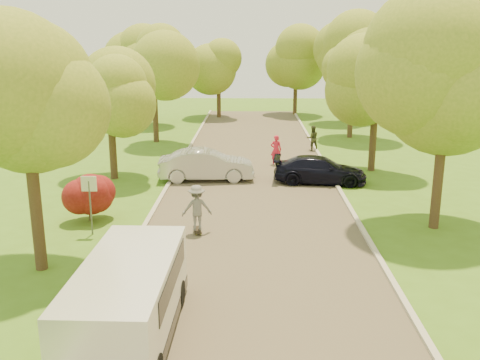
# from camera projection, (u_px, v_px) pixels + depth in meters

# --- Properties ---
(ground) EXTENTS (100.00, 100.00, 0.00)m
(ground) POSITION_uv_depth(u_px,v_px,m) (253.00, 285.00, 15.37)
(ground) COLOR #44701A
(ground) RESTS_ON ground
(road) EXTENTS (8.00, 60.00, 0.01)m
(road) POSITION_uv_depth(u_px,v_px,m) (252.00, 202.00, 23.10)
(road) COLOR #4C4438
(road) RESTS_ON ground
(curb_left) EXTENTS (0.18, 60.00, 0.12)m
(curb_left) POSITION_uv_depth(u_px,v_px,m) (159.00, 201.00, 23.17)
(curb_left) COLOR #B2AD9E
(curb_left) RESTS_ON ground
(curb_right) EXTENTS (0.18, 60.00, 0.12)m
(curb_right) POSITION_uv_depth(u_px,v_px,m) (346.00, 202.00, 23.00)
(curb_right) COLOR #B2AD9E
(curb_right) RESTS_ON ground
(street_sign) EXTENTS (0.55, 0.06, 2.17)m
(street_sign) POSITION_uv_depth(u_px,v_px,m) (90.00, 193.00, 18.96)
(street_sign) COLOR #59595E
(street_sign) RESTS_ON ground
(red_shrub) EXTENTS (1.70, 1.70, 1.95)m
(red_shrub) POSITION_uv_depth(u_px,v_px,m) (89.00, 194.00, 20.54)
(red_shrub) COLOR #382619
(red_shrub) RESTS_ON ground
(tree_l_mida) EXTENTS (4.71, 4.60, 7.39)m
(tree_l_mida) POSITION_uv_depth(u_px,v_px,m) (32.00, 100.00, 15.14)
(tree_l_mida) COLOR #382619
(tree_l_mida) RESTS_ON ground
(tree_l_midb) EXTENTS (4.30, 4.20, 6.62)m
(tree_l_midb) POSITION_uv_depth(u_px,v_px,m) (113.00, 87.00, 25.94)
(tree_l_midb) COLOR #382619
(tree_l_midb) RESTS_ON ground
(tree_l_far) EXTENTS (4.92, 4.80, 7.79)m
(tree_l_far) POSITION_uv_depth(u_px,v_px,m) (156.00, 60.00, 35.37)
(tree_l_far) COLOR #382619
(tree_l_far) RESTS_ON ground
(tree_r_mida) EXTENTS (5.13, 5.00, 7.95)m
(tree_r_mida) POSITION_uv_depth(u_px,v_px,m) (454.00, 78.00, 18.64)
(tree_r_mida) COLOR #382619
(tree_r_mida) RESTS_ON ground
(tree_r_midb) EXTENTS (4.51, 4.40, 7.01)m
(tree_r_midb) POSITION_uv_depth(u_px,v_px,m) (381.00, 78.00, 27.51)
(tree_r_midb) COLOR #382619
(tree_r_midb) RESTS_ON ground
(tree_r_far) EXTENTS (5.33, 5.20, 8.34)m
(tree_r_far) POSITION_uv_depth(u_px,v_px,m) (357.00, 54.00, 36.92)
(tree_r_far) COLOR #382619
(tree_r_far) RESTS_ON ground
(tree_bg_a) EXTENTS (5.12, 5.00, 7.72)m
(tree_bg_a) POSITION_uv_depth(u_px,v_px,m) (144.00, 59.00, 43.19)
(tree_bg_a) COLOR #382619
(tree_bg_a) RESTS_ON ground
(tree_bg_b) EXTENTS (5.12, 5.00, 7.95)m
(tree_bg_b) POSITION_uv_depth(u_px,v_px,m) (351.00, 55.00, 44.71)
(tree_bg_b) COLOR #382619
(tree_bg_b) RESTS_ON ground
(tree_bg_c) EXTENTS (4.92, 4.80, 7.33)m
(tree_bg_c) POSITION_uv_depth(u_px,v_px,m) (221.00, 60.00, 47.00)
(tree_bg_c) COLOR #382619
(tree_bg_c) RESTS_ON ground
(tree_bg_d) EXTENTS (5.12, 5.00, 7.72)m
(tree_bg_d) POSITION_uv_depth(u_px,v_px,m) (299.00, 56.00, 48.71)
(tree_bg_d) COLOR #382619
(tree_bg_d) RESTS_ON ground
(minivan) EXTENTS (2.11, 5.22, 1.93)m
(minivan) POSITION_uv_depth(u_px,v_px,m) (129.00, 299.00, 12.37)
(minivan) COLOR white
(minivan) RESTS_ON ground
(silver_sedan) EXTENTS (4.82, 1.98, 1.55)m
(silver_sedan) POSITION_uv_depth(u_px,v_px,m) (206.00, 165.00, 26.61)
(silver_sedan) COLOR #ABABB0
(silver_sedan) RESTS_ON ground
(dark_sedan) EXTENTS (4.68, 2.30, 1.31)m
(dark_sedan) POSITION_uv_depth(u_px,v_px,m) (320.00, 170.00, 26.12)
(dark_sedan) COLOR black
(dark_sedan) RESTS_ON ground
(longboard) EXTENTS (0.41, 0.89, 0.10)m
(longboard) POSITION_uv_depth(u_px,v_px,m) (197.00, 230.00, 19.51)
(longboard) COLOR black
(longboard) RESTS_ON ground
(skateboarder) EXTENTS (1.19, 0.84, 1.68)m
(skateboarder) POSITION_uv_depth(u_px,v_px,m) (197.00, 208.00, 19.29)
(skateboarder) COLOR slate
(skateboarder) RESTS_ON longboard
(person_striped) EXTENTS (0.65, 0.47, 1.68)m
(person_striped) POSITION_uv_depth(u_px,v_px,m) (276.00, 150.00, 29.87)
(person_striped) COLOR red
(person_striped) RESTS_ON ground
(person_olive) EXTENTS (0.86, 0.73, 1.58)m
(person_olive) POSITION_uv_depth(u_px,v_px,m) (312.00, 138.00, 33.68)
(person_olive) COLOR #313620
(person_olive) RESTS_ON ground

